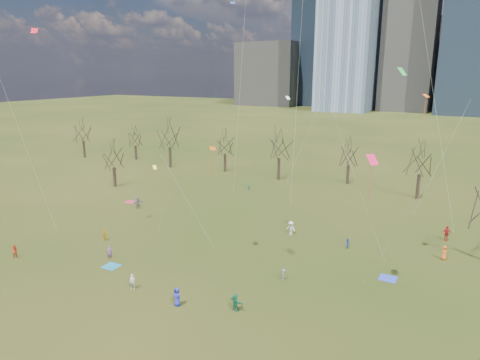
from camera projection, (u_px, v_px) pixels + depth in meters
The scene contains 20 objects.
ground at pixel (182, 276), 41.60m from camera, with size 500.00×500.00×0.00m, color black.
downtown_skyline at pixel (425, 31), 212.90m from camera, with size 212.50×78.00×118.00m.
bare_tree_row at pixel (311, 153), 71.90m from camera, with size 113.04×29.80×9.50m.
blanket_teal at pixel (111, 266), 43.69m from camera, with size 1.60×1.50×0.03m, color #187193.
blanket_navy at pixel (388, 278), 41.15m from camera, with size 1.60×1.50×0.03m, color #293FC0.
blanket_crimson at pixel (130, 202), 65.30m from camera, with size 1.60×1.50×0.03m, color #C02640.
person_0 at pixel (177, 297), 36.18m from camera, with size 0.81×0.53×1.65m, color #242A9D.
person_1 at pixel (132, 282), 38.98m from camera, with size 0.54×0.35×1.48m, color silver.
person_2 at pixel (15, 251), 45.51m from camera, with size 0.74×0.57×1.52m, color #C13D1B.
person_3 at pixel (283, 274), 40.75m from camera, with size 0.73×0.42×1.14m, color slate.
person_4 at pixel (105, 234), 50.29m from camera, with size 0.87×0.36×1.49m, color gold.
person_5 at pixel (235, 302), 35.43m from camera, with size 1.43×0.46×1.55m, color #176B4A.
person_7 at pixel (109, 252), 45.39m from camera, with size 0.53×0.35×1.44m, color #7F4489.
person_8 at pixel (347, 243), 48.00m from camera, with size 0.59×0.46×1.21m, color #2A47B9.
person_9 at pixel (291, 228), 52.07m from camera, with size 1.09×0.63×1.69m, color silver.
person_10 at pixel (447, 233), 50.18m from camera, with size 1.06×0.44×1.81m, color red.
person_11 at pixel (138, 203), 62.00m from camera, with size 1.64×0.52×1.77m, color slate.
person_12 at pixel (444, 253), 45.09m from camera, with size 0.77×0.50×1.57m, color orange.
person_13 at pixel (249, 186), 71.68m from camera, with size 0.54×0.35×1.48m, color #19725F.
kites_airborne at pixel (308, 118), 47.11m from camera, with size 41.64×38.48×35.00m.
Camera 1 is at (23.04, -30.77, 19.32)m, focal length 32.00 mm.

